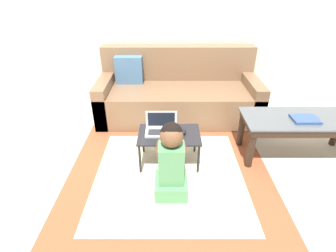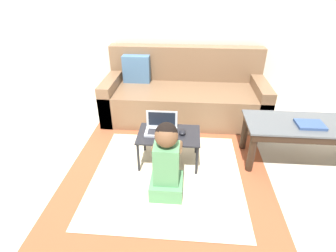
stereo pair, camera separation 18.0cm
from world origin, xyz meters
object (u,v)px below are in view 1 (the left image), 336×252
at_px(book_on_table, 305,119).
at_px(couch, 177,94).
at_px(laptop_desk, 169,137).
at_px(laptop, 161,129).
at_px(coffee_table, 301,124).
at_px(person_seated, 171,162).
at_px(computer_mouse, 183,131).

bearing_deg(book_on_table, couch, 140.18).
bearing_deg(laptop_desk, book_on_table, 3.21).
bearing_deg(laptop, coffee_table, 3.83).
bearing_deg(coffee_table, couch, 141.80).
xyz_separation_m(couch, person_seated, (-0.10, -1.54, 0.05)).
bearing_deg(laptop_desk, couch, 84.03).
height_order(couch, laptop_desk, couch).
relative_size(laptop, computer_mouse, 3.15).
relative_size(laptop_desk, computer_mouse, 6.18).
distance_m(laptop_desk, book_on_table, 1.35).
height_order(person_seated, book_on_table, person_seated).
xyz_separation_m(couch, computer_mouse, (0.02, -1.08, 0.07)).
relative_size(laptop_desk, laptop, 1.96).
relative_size(computer_mouse, person_seated, 0.14).
xyz_separation_m(coffee_table, computer_mouse, (-1.21, -0.12, -0.02)).
bearing_deg(laptop, book_on_table, 1.69).
height_order(laptop_desk, book_on_table, book_on_table).
bearing_deg(couch, computer_mouse, -89.05).
xyz_separation_m(coffee_table, laptop_desk, (-1.34, -0.13, -0.07)).
bearing_deg(coffee_table, laptop, -176.17).
bearing_deg(couch, laptop, -100.28).
height_order(laptop_desk, laptop, laptop).
xyz_separation_m(coffee_table, laptop, (-1.42, -0.10, -0.00)).
height_order(couch, book_on_table, couch).
relative_size(laptop, book_on_table, 1.23).
bearing_deg(laptop_desk, laptop, 156.85).
distance_m(laptop, computer_mouse, 0.21).
distance_m(coffee_table, person_seated, 1.45).
bearing_deg(couch, person_seated, -93.67).
distance_m(laptop_desk, computer_mouse, 0.14).
bearing_deg(person_seated, laptop, 101.05).
height_order(coffee_table, laptop, laptop).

